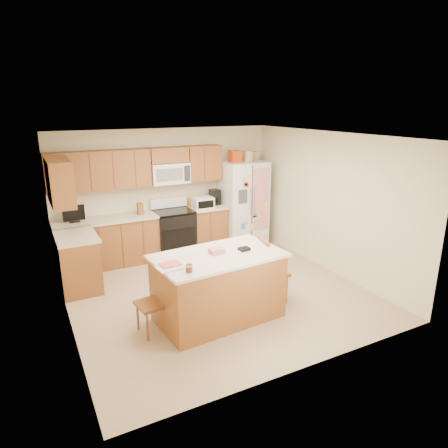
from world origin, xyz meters
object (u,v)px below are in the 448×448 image
refrigerator (243,202)px  island (218,286)px  windsor_chair_left (153,303)px  windsor_chair_back (196,275)px  stove (174,232)px  windsor_chair_right (271,271)px

refrigerator → island: (-1.91, -2.64, -0.43)m
windsor_chair_left → windsor_chair_back: windsor_chair_left is taller
windsor_chair_left → stove: bearing=64.2°
stove → island: stove is taller
island → windsor_chair_left: (-0.93, 0.06, -0.06)m
windsor_chair_left → windsor_chair_back: 1.03m
windsor_chair_left → windsor_chair_back: bearing=33.0°
island → windsor_chair_right: size_ratio=1.81×
stove → refrigerator: (1.57, -0.06, 0.45)m
stove → island: 2.72m
stove → island: bearing=-97.1°
island → stove: bearing=82.9°
refrigerator → windsor_chair_right: bearing=-110.4°
stove → windsor_chair_left: bearing=-115.8°
windsor_chair_left → windsor_chair_back: (0.87, 0.56, -0.00)m
stove → windsor_chair_back: size_ratio=1.26×
windsor_chair_right → refrigerator: bearing=69.6°
stove → windsor_chair_left: stove is taller
refrigerator → island: refrigerator is taller
stove → windsor_chair_left: (-1.27, -2.64, -0.05)m
windsor_chair_right → island: bearing=-172.9°
stove → refrigerator: bearing=-2.3°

